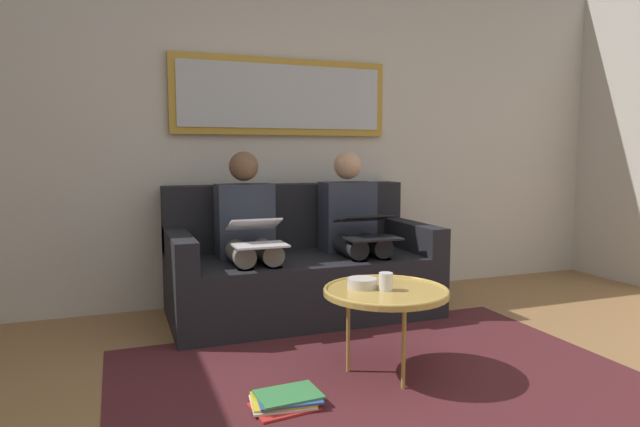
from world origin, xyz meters
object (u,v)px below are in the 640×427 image
at_px(couch, 299,269).
at_px(person_right, 248,231).
at_px(framed_mirror, 282,97).
at_px(person_left, 353,226).
at_px(coffee_table, 386,292).
at_px(magazine_stack, 285,400).
at_px(cup, 386,282).
at_px(laptop_black, 367,227).
at_px(bowl, 362,283).
at_px(laptop_white, 256,233).

height_order(couch, person_right, person_right).
distance_m(framed_mirror, person_left, 1.11).
height_order(framed_mirror, person_right, framed_mirror).
xyz_separation_m(coffee_table, magazine_stack, (0.58, 0.16, -0.40)).
distance_m(cup, magazine_stack, 0.75).
bearing_deg(laptop_black, bowl, 62.91).
xyz_separation_m(coffee_table, bowl, (0.10, -0.08, 0.04)).
xyz_separation_m(couch, bowl, (0.04, 1.14, 0.16)).
bearing_deg(couch, coffee_table, 92.54).
bearing_deg(framed_mirror, laptop_white, 60.99).
distance_m(coffee_table, bowl, 0.13).
height_order(couch, cup, couch).
relative_size(coffee_table, person_left, 0.55).
bearing_deg(framed_mirror, bowl, 88.41).
distance_m(bowl, laptop_white, 0.92).
xyz_separation_m(framed_mirror, bowl, (0.04, 1.53, -1.08)).
bearing_deg(person_left, bowl, 68.37).
xyz_separation_m(person_right, magazine_stack, (0.14, 1.31, -0.58)).
distance_m(laptop_black, laptop_white, 0.77).
relative_size(coffee_table, magazine_stack, 1.92).
xyz_separation_m(framed_mirror, cup, (-0.05, 1.62, -1.06)).
height_order(person_left, person_right, same).
bearing_deg(laptop_white, couch, -141.78).
height_order(framed_mirror, person_left, framed_mirror).
height_order(couch, coffee_table, couch).
distance_m(framed_mirror, cup, 1.94).
distance_m(person_left, person_right, 0.77).
bearing_deg(person_right, framed_mirror, -129.96).
relative_size(framed_mirror, magazine_stack, 5.06).
height_order(couch, magazine_stack, couch).
bearing_deg(person_left, magazine_stack, 55.24).
bearing_deg(laptop_white, coffee_table, 115.52).
height_order(coffee_table, laptop_black, laptop_black).
relative_size(coffee_table, bowl, 4.20).
relative_size(cup, bowl, 0.60).
relative_size(person_right, magazine_stack, 3.47).
distance_m(framed_mirror, magazine_stack, 2.39).
bearing_deg(laptop_white, bowl, 112.10).
distance_m(couch, laptop_white, 0.58).
xyz_separation_m(laptop_black, laptop_white, (0.77, -0.01, -0.00)).
relative_size(framed_mirror, cup, 18.47).
xyz_separation_m(couch, coffee_table, (-0.05, 1.22, 0.12)).
relative_size(laptop_white, magazine_stack, 1.13).
relative_size(framed_mirror, laptop_white, 4.46).
xyz_separation_m(cup, person_left, (-0.34, -1.16, 0.12)).
bearing_deg(coffee_table, person_right, -69.18).
height_order(bowl, laptop_black, laptop_black).
xyz_separation_m(person_left, laptop_black, (0.00, 0.24, 0.02)).
height_order(framed_mirror, laptop_white, framed_mirror).
relative_size(coffee_table, cup, 7.02).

